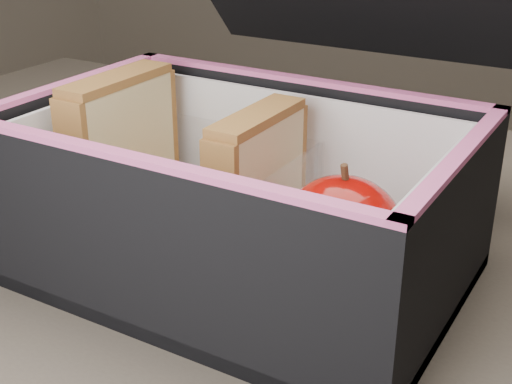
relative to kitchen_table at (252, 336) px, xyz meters
The scene contains 8 objects.
kitchen_table is the anchor object (origin of this frame).
lunch_bag 0.16m from the kitchen_table, 69.98° to the right, with size 0.32×0.36×0.28m.
plastic_tub 0.15m from the kitchen_table, 145.26° to the right, with size 0.18×0.13×0.07m, color white, non-canonical shape.
sandwich_left 0.20m from the kitchen_table, 164.70° to the right, with size 0.03×0.11×0.12m.
sandwich_right 0.17m from the kitchen_table, 52.35° to the right, with size 0.03×0.10×0.11m.
carrot_sticks 0.14m from the kitchen_table, 146.94° to the right, with size 0.04×0.14×0.03m.
paper_napkin 0.15m from the kitchen_table, 23.14° to the right, with size 0.08×0.08×0.01m, color white.
red_apple 0.19m from the kitchen_table, 26.67° to the right, with size 0.10×0.10×0.09m.
Camera 1 is at (0.26, -0.44, 1.03)m, focal length 50.00 mm.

